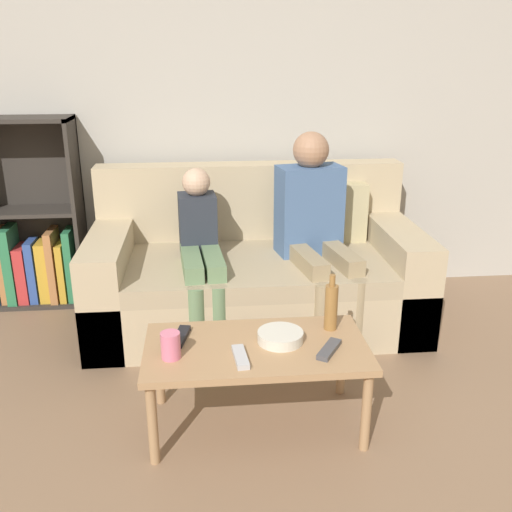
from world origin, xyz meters
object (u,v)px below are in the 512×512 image
object	(u,v)px
coffee_table	(256,354)
snack_bowl	(280,337)
person_child	(201,247)
person_adult	(314,219)
tv_remote_1	(181,336)
tv_remote_0	(329,349)
couch	(256,274)
bookshelf	(32,238)
tv_remote_2	(240,357)
bottle	(331,306)
cup_near	(171,345)

from	to	relation	value
coffee_table	snack_bowl	xyz separation A→B (m)	(0.10, 0.02, 0.07)
snack_bowl	person_child	bearing A→B (deg)	110.41
coffee_table	person_adult	xyz separation A→B (m)	(0.42, 0.96, 0.30)
person_adult	person_child	xyz separation A→B (m)	(-0.64, -0.06, -0.12)
person_child	tv_remote_1	distance (m)	0.82
coffee_table	snack_bowl	world-z (taller)	snack_bowl
tv_remote_0	person_child	bearing A→B (deg)	149.74
person_child	tv_remote_0	size ratio (longest dim) A/B	5.47
couch	bookshelf	distance (m)	1.44
tv_remote_0	tv_remote_2	bearing A→B (deg)	-143.75
couch	tv_remote_2	distance (m)	1.18
tv_remote_1	snack_bowl	xyz separation A→B (m)	(0.42, -0.06, 0.01)
bookshelf	bottle	xyz separation A→B (m)	(1.61, -1.32, 0.07)
person_adult	tv_remote_1	distance (m)	1.16
person_adult	bottle	distance (m)	0.86
couch	coffee_table	bearing A→B (deg)	-95.57
couch	cup_near	bearing A→B (deg)	-111.83
person_adult	tv_remote_1	xyz separation A→B (m)	(-0.74, -0.87, -0.24)
snack_bowl	person_adult	bearing A→B (deg)	71.15
coffee_table	tv_remote_1	bearing A→B (deg)	164.30
cup_near	tv_remote_0	world-z (taller)	cup_near
cup_near	tv_remote_2	size ratio (longest dim) A/B	0.63
couch	bottle	bearing A→B (deg)	-75.89
bookshelf	tv_remote_1	xyz separation A→B (m)	(0.96, -1.35, -0.03)
coffee_table	tv_remote_1	distance (m)	0.33
bookshelf	tv_remote_1	world-z (taller)	bookshelf
tv_remote_1	couch	bearing A→B (deg)	78.84
tv_remote_1	coffee_table	bearing A→B (deg)	-3.60
couch	cup_near	size ratio (longest dim) A/B	17.22
snack_bowl	bottle	world-z (taller)	bottle
person_adult	tv_remote_1	bearing A→B (deg)	-140.64
tv_remote_0	snack_bowl	bearing A→B (deg)	-177.74
bookshelf	person_child	world-z (taller)	bookshelf
person_adult	tv_remote_0	size ratio (longest dim) A/B	6.61
person_child	tv_remote_0	world-z (taller)	person_child
couch	tv_remote_0	world-z (taller)	couch
person_adult	tv_remote_2	bearing A→B (deg)	-125.37
tv_remote_0	tv_remote_2	world-z (taller)	same
bookshelf	snack_bowl	size ratio (longest dim) A/B	6.09
bookshelf	tv_remote_0	size ratio (longest dim) A/B	6.93
bottle	person_child	bearing A→B (deg)	125.69
bookshelf	tv_remote_0	xyz separation A→B (m)	(1.56, -1.52, -0.03)
bottle	bookshelf	bearing A→B (deg)	140.65
coffee_table	person_child	bearing A→B (deg)	103.84
cup_near	bottle	world-z (taller)	bottle
cup_near	tv_remote_0	xyz separation A→B (m)	(0.64, -0.02, -0.04)
couch	tv_remote_2	size ratio (longest dim) A/B	10.86
couch	person_adult	world-z (taller)	person_adult
couch	coffee_table	distance (m)	1.06
couch	bottle	distance (m)	0.99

